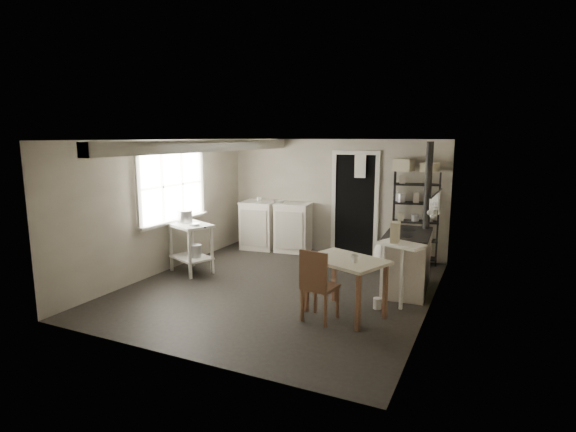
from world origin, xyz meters
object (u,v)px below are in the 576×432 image
at_px(stove, 407,263).
at_px(prep_table, 191,250).
at_px(shelf_rack, 415,213).
at_px(work_table, 345,287).
at_px(stockpot, 185,218).
at_px(flour_sack, 386,256).
at_px(base_cabinets, 276,228).
at_px(chair, 320,284).

bearing_deg(stove, prep_table, -173.77).
relative_size(shelf_rack, work_table, 1.70).
bearing_deg(stove, work_table, -116.66).
relative_size(stockpot, stove, 0.24).
relative_size(prep_table, flour_sack, 1.62).
distance_m(base_cabinets, chair, 3.77).
bearing_deg(shelf_rack, chair, -115.31).
bearing_deg(base_cabinets, stove, -33.54).
relative_size(chair, flour_sack, 1.79).
bearing_deg(flour_sack, stockpot, -153.11).
relative_size(prep_table, chair, 0.90).
bearing_deg(prep_table, stockpot, 162.97).
height_order(stockpot, stove, stockpot).
height_order(base_cabinets, flour_sack, base_cabinets).
bearing_deg(work_table, base_cabinets, 130.81).
height_order(shelf_rack, work_table, shelf_rack).
height_order(work_table, flour_sack, work_table).
xyz_separation_m(base_cabinets, flour_sack, (2.42, -0.43, -0.22)).
distance_m(stove, work_table, 1.44).
height_order(prep_table, base_cabinets, base_cabinets).
xyz_separation_m(shelf_rack, flour_sack, (-0.39, -0.55, -0.71)).
bearing_deg(base_cabinets, chair, -62.21).
relative_size(prep_table, shelf_rack, 0.50).
relative_size(work_table, flour_sack, 1.90).
bearing_deg(shelf_rack, work_table, -111.85).
bearing_deg(flour_sack, work_table, -90.30).
height_order(stove, work_table, stove).
xyz_separation_m(base_cabinets, chair, (2.16, -3.08, 0.02)).
bearing_deg(stockpot, chair, -19.48).
relative_size(work_table, chair, 1.06).
relative_size(base_cabinets, stove, 1.32).
height_order(stove, flour_sack, stove).
bearing_deg(work_table, prep_table, 167.04).
bearing_deg(chair, stockpot, 168.42).
bearing_deg(stove, shelf_rack, 92.04).
bearing_deg(prep_table, stove, 9.94).
xyz_separation_m(chair, flour_sack, (0.25, 2.65, -0.25)).
xyz_separation_m(prep_table, base_cabinets, (0.62, 2.09, 0.06)).
bearing_deg(stockpot, prep_table, -17.03).
distance_m(stove, chair, 1.81).
bearing_deg(base_cabinets, flour_sack, -17.35).
height_order(prep_table, shelf_rack, shelf_rack).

